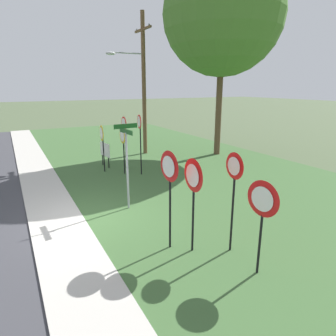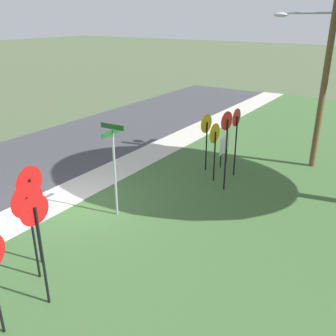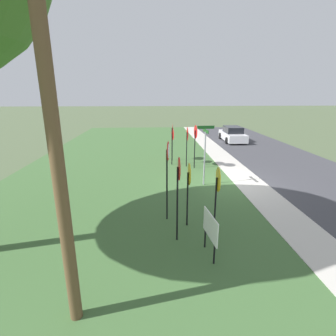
# 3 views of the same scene
# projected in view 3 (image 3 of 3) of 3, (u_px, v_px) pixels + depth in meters

# --- Properties ---
(ground_plane) EXTENTS (160.00, 160.00, 0.00)m
(ground_plane) POSITION_uv_depth(u_px,v_px,m) (234.00, 184.00, 12.86)
(ground_plane) COLOR #4C5B3D
(road_asphalt) EXTENTS (44.00, 6.40, 0.01)m
(road_asphalt) POSITION_uv_depth(u_px,v_px,m) (325.00, 182.00, 13.12)
(road_asphalt) COLOR #3D3D42
(road_asphalt) RESTS_ON ground_plane
(sidewalk_strip) EXTENTS (44.00, 1.60, 0.06)m
(sidewalk_strip) POSITION_uv_depth(u_px,v_px,m) (249.00, 183.00, 12.90)
(sidewalk_strip) COLOR #BCB7AD
(sidewalk_strip) RESTS_ON ground_plane
(grass_median) EXTENTS (44.00, 12.00, 0.04)m
(grass_median) POSITION_uv_depth(u_px,v_px,m) (114.00, 186.00, 12.53)
(grass_median) COLOR #3D6033
(grass_median) RESTS_ON ground_plane
(stop_sign_near_left) EXTENTS (0.73, 0.10, 2.21)m
(stop_sign_near_left) POSITION_uv_depth(u_px,v_px,m) (189.00, 181.00, 8.35)
(stop_sign_near_left) COLOR black
(stop_sign_near_left) RESTS_ON grass_median
(stop_sign_near_right) EXTENTS (0.74, 0.11, 2.28)m
(stop_sign_near_right) POSITION_uv_depth(u_px,v_px,m) (217.00, 188.00, 7.63)
(stop_sign_near_right) COLOR black
(stop_sign_near_right) RESTS_ON grass_median
(stop_sign_far_left) EXTENTS (0.66, 0.09, 2.63)m
(stop_sign_far_left) POSITION_uv_depth(u_px,v_px,m) (178.00, 182.00, 7.39)
(stop_sign_far_left) COLOR black
(stop_sign_far_left) RESTS_ON grass_median
(stop_sign_far_center) EXTENTS (0.63, 0.13, 2.83)m
(stop_sign_far_center) POSITION_uv_depth(u_px,v_px,m) (168.00, 165.00, 8.66)
(stop_sign_far_center) COLOR black
(stop_sign_far_center) RESTS_ON grass_median
(yield_sign_near_left) EXTENTS (0.83, 0.10, 2.44)m
(yield_sign_near_left) POSITION_uv_depth(u_px,v_px,m) (187.00, 137.00, 15.35)
(yield_sign_near_left) COLOR black
(yield_sign_near_left) RESTS_ON grass_median
(yield_sign_near_right) EXTENTS (0.80, 0.13, 2.20)m
(yield_sign_near_right) POSITION_uv_depth(u_px,v_px,m) (173.00, 136.00, 16.80)
(yield_sign_near_right) COLOR black
(yield_sign_near_right) RESTS_ON grass_median
(yield_sign_far_left) EXTENTS (0.78, 0.12, 2.59)m
(yield_sign_far_left) POSITION_uv_depth(u_px,v_px,m) (196.00, 136.00, 14.94)
(yield_sign_far_left) COLOR black
(yield_sign_far_left) RESTS_ON grass_median
(yield_sign_far_right) EXTENTS (0.66, 0.11, 2.59)m
(yield_sign_far_right) POSITION_uv_depth(u_px,v_px,m) (172.00, 135.00, 15.72)
(yield_sign_far_right) COLOR black
(yield_sign_far_right) RESTS_ON grass_median
(street_name_post) EXTENTS (0.96, 0.82, 2.92)m
(street_name_post) POSITION_uv_depth(u_px,v_px,m) (205.00, 150.00, 12.19)
(street_name_post) COLOR #9EA0A8
(street_name_post) RESTS_ON grass_median
(utility_pole) EXTENTS (2.10, 2.35, 8.14)m
(utility_pole) POSITION_uv_depth(u_px,v_px,m) (59.00, 91.00, 3.97)
(utility_pole) COLOR brown
(utility_pole) RESTS_ON grass_median
(notice_board) EXTENTS (1.10, 0.16, 1.25)m
(notice_board) POSITION_uv_depth(u_px,v_px,m) (210.00, 228.00, 6.94)
(notice_board) COLOR black
(notice_board) RESTS_ON grass_median
(parked_sedan_distant) EXTENTS (4.28, 1.98, 1.39)m
(parked_sedan_distant) POSITION_uv_depth(u_px,v_px,m) (233.00, 135.00, 24.09)
(parked_sedan_distant) COLOR silver
(parked_sedan_distant) RESTS_ON road_asphalt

